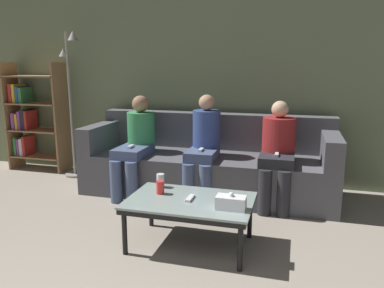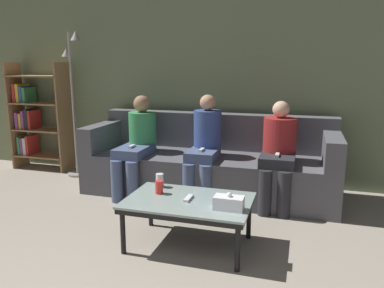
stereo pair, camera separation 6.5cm
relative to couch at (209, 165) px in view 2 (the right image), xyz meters
The scene contains 12 objects.
wall_back 1.11m from the couch, 90.00° to the left, with size 12.00×0.06×2.60m.
couch is the anchor object (origin of this frame).
coffee_table 1.34m from the couch, 83.00° to the right, with size 1.00×0.65×0.40m.
cup_near_left 1.28m from the couch, 95.04° to the right, with size 0.07×0.07×0.11m.
cup_near_right 1.13m from the couch, 98.80° to the right, with size 0.07×0.07×0.12m.
tissue_box 1.54m from the couch, 70.52° to the right, with size 0.22×0.12×0.13m.
game_remote 1.34m from the couch, 83.00° to the right, with size 0.04×0.15×0.02m.
bookshelf 2.65m from the couch, behind, with size 0.81×0.32×1.48m.
standing_lamp 2.02m from the couch, behind, with size 0.31×0.26×1.86m.
seated_person_left_end 0.86m from the couch, 162.53° to the right, with size 0.31×0.71×1.10m.
seated_person_mid_left 0.36m from the couch, 90.00° to the right, with size 0.31×0.62×1.13m.
seated_person_mid_right 0.85m from the couch, 15.21° to the right, with size 0.34×0.64×1.08m.
Camera 2 is at (1.00, -0.34, 1.45)m, focal length 35.00 mm.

